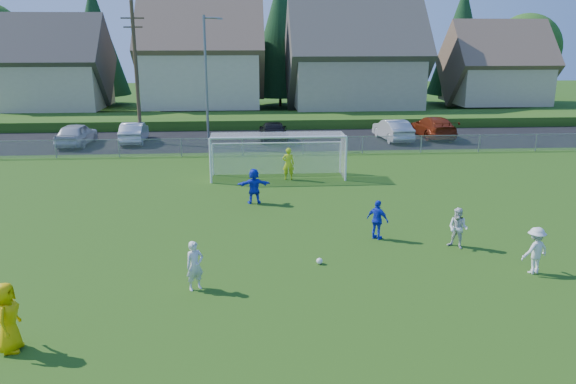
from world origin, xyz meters
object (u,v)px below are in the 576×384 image
car_g (433,127)px  soccer_goal (278,149)px  player_blue_a (378,220)px  goalkeeper (288,164)px  player_white_a (195,266)px  car_d (273,131)px  referee (8,317)px  player_white_b (458,228)px  car_a (76,134)px  car_f (393,130)px  player_blue_b (254,186)px  car_b (134,132)px  player_white_c (535,250)px  soccer_ball (319,261)px

car_g → soccer_goal: bearing=39.9°
player_blue_a → goalkeeper: size_ratio=0.88×
player_white_a → car_g: size_ratio=0.29×
car_d → referee: bearing=74.1°
player_white_b → soccer_goal: soccer_goal is taller
car_a → car_f: size_ratio=0.99×
player_blue_a → car_a: car_a is taller
player_blue_b → car_b: 18.23m
player_white_b → player_white_c: player_white_c is taller
player_blue_b → soccer_goal: (1.38, 4.92, 0.78)m
car_a → car_f: bearing=-175.8°
player_blue_a → player_blue_b: (-4.73, 5.19, 0.06)m
player_blue_a → car_b: player_blue_a is taller
car_f → car_a: bearing=-5.3°
player_white_c → car_d: (-7.61, 24.67, -0.09)m
referee → player_white_a: 5.44m
goalkeeper → car_b: 15.78m
player_white_a → car_d: 25.39m
car_d → player_white_b: bearing=104.6°
player_blue_b → car_a: size_ratio=0.35×
goalkeeper → car_f: size_ratio=0.37×
player_white_b → goalkeeper: 12.04m
referee → player_white_c: size_ratio=1.15×
soccer_ball → car_f: size_ratio=0.05×
player_white_a → player_blue_a: (6.70, 4.03, -0.01)m
player_blue_a → goalkeeper: 9.93m
player_white_c → car_f: player_white_c is taller
player_blue_b → player_white_c: bearing=132.1°
referee → car_d: size_ratio=0.37×
soccer_ball → player_blue_b: size_ratio=0.13×
car_a → car_g: 26.62m
player_white_c → car_b: (-17.88, 24.81, -0.05)m
car_d → soccer_goal: soccer_goal is taller
player_blue_a → player_white_b: bearing=-160.4°
player_white_a → player_white_b: size_ratio=1.03×
referee → player_white_a: (4.36, 3.24, -0.13)m
car_d → car_b: bearing=-1.0°
player_blue_a → car_g: 23.69m
goalkeeper → car_b: (-10.57, 11.72, -0.14)m
player_blue_a → car_b: size_ratio=0.34×
referee → goalkeeper: size_ratio=1.04×
car_f → goalkeeper: bearing=46.1°
soccer_ball → player_blue_a: player_blue_a is taller
car_b → car_f: bearing=175.9°
car_d → car_f: bearing=177.9°
soccer_ball → car_g: car_g is taller
soccer_ball → car_a: car_a is taller
goalkeeper → car_a: (-14.48, 10.90, -0.08)m
player_blue_b → car_b: (-8.63, 16.05, -0.09)m
car_f → car_g: bearing=-170.3°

